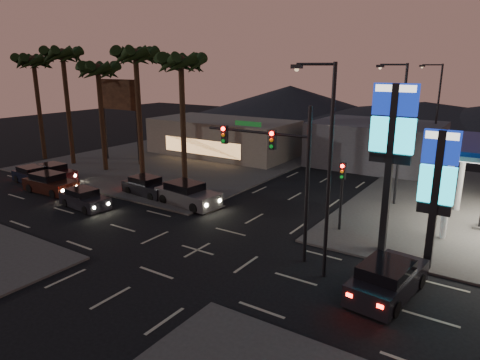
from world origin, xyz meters
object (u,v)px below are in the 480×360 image
Objects in this scene: traffic_signal_mast at (277,159)px; car_lane_a_front at (84,199)px; car_lane_b_front at (187,195)px; car_lane_b_mid at (147,187)px; car_lane_a_rear at (33,175)px; pylon_sign_tall at (392,135)px; car_lane_b_rear at (54,173)px; suv_station at (387,280)px; car_lane_a_mid at (50,184)px; pylon_sign_short at (437,179)px.

traffic_signal_mast is 1.86× the size of car_lane_a_front.
car_lane_b_mid is at bearing 177.39° from car_lane_b_front.
car_lane_a_rear is (-24.45, 1.12, -4.57)m from traffic_signal_mast.
pylon_sign_tall is 2.10× the size of car_lane_a_front.
car_lane_a_front is at bearing -21.47° from car_lane_b_rear.
car_lane_b_front reaches higher than suv_station.
car_lane_b_rear is at bearing -178.36° from pylon_sign_tall.
car_lane_a_rear is 0.84× the size of car_lane_b_front.
car_lane_a_mid is at bearing -38.02° from car_lane_b_rear.
car_lane_b_mid is at bearing 175.97° from pylon_sign_short.
pylon_sign_tall is 6.02m from traffic_signal_mast.
car_lane_b_front reaches higher than car_lane_a_rear.
pylon_sign_short is 31.97m from car_lane_a_rear.
car_lane_a_front is at bearing -177.33° from traffic_signal_mast.
traffic_signal_mast is 24.90m from car_lane_a_rear.
car_lane_b_rear is 0.90× the size of suv_station.
car_lane_a_mid is 4.00m from car_lane_b_rear.
car_lane_b_mid is at bearing 7.19° from car_lane_b_rear.
pylon_sign_tall reaches higher than traffic_signal_mast.
suv_station reaches higher than car_lane_a_mid.
pylon_sign_short is at bearing 2.52° from car_lane_a_rear.
pylon_sign_short is 28.21m from car_lane_a_mid.
pylon_sign_short is 1.56× the size of car_lane_b_rear.
traffic_signal_mast reaches higher than car_lane_b_front.
traffic_signal_mast is 14.87m from car_lane_b_mid.
car_lane_a_front is (-15.11, -0.70, -4.60)m from traffic_signal_mast.
traffic_signal_mast is 1.78× the size of car_lane_b_rear.
pylon_sign_short is at bearing -4.03° from car_lane_b_mid.
suv_station is (21.34, -0.38, 0.11)m from car_lane_a_front.
pylon_sign_tall is at bearing 107.97° from suv_station.
car_lane_a_mid is at bearing -175.32° from pylon_sign_short.
car_lane_a_front is (-22.35, -3.22, -4.03)m from pylon_sign_short.
traffic_signal_mast reaches higher than car_lane_b_rear.
car_lane_a_mid is (-5.50, 0.94, 0.09)m from car_lane_a_front.
car_lane_a_rear is at bearing -175.31° from pylon_sign_tall.
car_lane_a_mid is (-25.35, -3.28, -5.67)m from pylon_sign_tall.
car_lane_b_front reaches higher than car_lane_b_mid.
car_lane_b_mid reaches higher than car_lane_b_rear.
pylon_sign_tall is 7.43m from suv_station.
car_lane_b_mid is (-18.33, 0.47, -5.72)m from pylon_sign_tall.
pylon_sign_tall is 1.79× the size of suv_station.
pylon_sign_tall is 15.16m from car_lane_b_front.
traffic_signal_mast is (-7.24, -2.51, 0.57)m from pylon_sign_short.
car_lane_a_mid is at bearing -162.50° from car_lane_b_front.
car_lane_a_front is 4.93m from car_lane_b_mid.
car_lane_a_mid is 0.97× the size of suv_station.
car_lane_a_mid is at bearing 170.32° from car_lane_a_front.
car_lane_a_rear is at bearing 175.90° from suv_station.
suv_station is (-1.01, -3.59, -3.91)m from pylon_sign_short.
car_lane_a_front is 0.94× the size of car_lane_b_mid.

